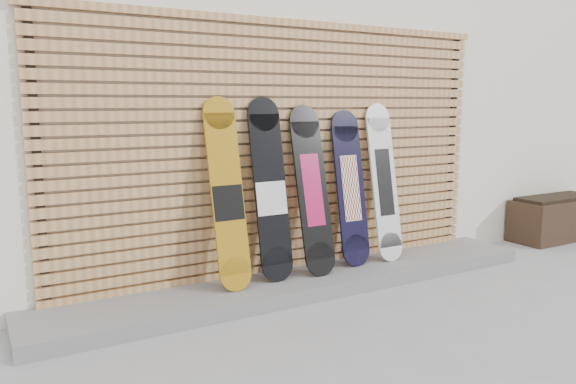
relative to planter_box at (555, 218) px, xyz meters
name	(u,v)px	position (x,y,z in m)	size (l,w,h in m)	color
ground	(367,311)	(-3.35, -0.74, -0.25)	(80.00, 80.00, 0.00)	gray
building	(234,87)	(-2.85, 2.76, 1.55)	(12.00, 5.00, 3.60)	white
concrete_step	(304,282)	(-3.50, -0.06, -0.19)	(4.60, 0.70, 0.12)	slate
slat_wall	(288,147)	(-3.50, 0.23, 0.95)	(4.26, 0.08, 2.29)	tan
planter_box	(555,218)	(0.00, 0.00, 0.00)	(1.15, 0.48, 0.52)	black
snowboard_0	(227,195)	(-4.18, 0.02, 0.62)	(0.27, 0.36, 1.53)	#A97812
snowboard_1	(270,190)	(-3.77, 0.05, 0.62)	(0.29, 0.31, 1.53)	black
snowboard_2	(312,190)	(-3.38, 0.02, 0.59)	(0.29, 0.37, 1.46)	black
snowboard_3	(350,188)	(-2.94, 0.06, 0.57)	(0.29, 0.29, 1.41)	black
snowboard_4	(384,182)	(-2.56, 0.05, 0.60)	(0.27, 0.31, 1.47)	silver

